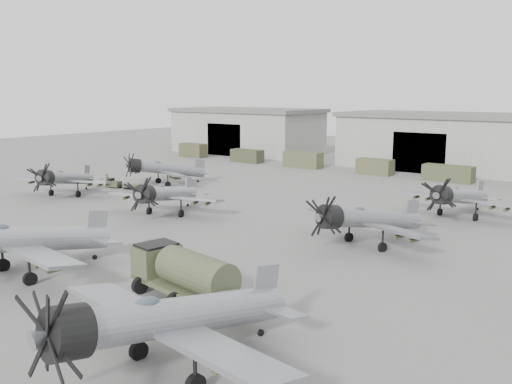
# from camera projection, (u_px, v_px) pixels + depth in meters

# --- Properties ---
(ground) EXTENTS (220.00, 220.00, 0.00)m
(ground) POSITION_uv_depth(u_px,v_px,m) (121.00, 257.00, 41.59)
(ground) COLOR #5A5A57
(ground) RESTS_ON ground
(hangar_left) EXTENTS (29.00, 14.80, 8.70)m
(hangar_left) POSITION_uv_depth(u_px,v_px,m) (247.00, 131.00, 111.96)
(hangar_left) COLOR #ACABA1
(hangar_left) RESTS_ON ground
(hangar_center) EXTENTS (29.00, 14.80, 8.70)m
(hangar_center) POSITION_uv_depth(u_px,v_px,m) (436.00, 141.00, 88.97)
(hangar_center) COLOR #ACABA1
(hangar_center) RESTS_ON ground
(support_truck_0) EXTENTS (5.30, 2.20, 2.50)m
(support_truck_0) POSITION_uv_depth(u_px,v_px,m) (193.00, 150.00, 105.12)
(support_truck_0) COLOR #42442C
(support_truck_0) RESTS_ON ground
(support_truck_1) EXTENTS (5.78, 2.20, 2.17)m
(support_truck_1) POSITION_uv_depth(u_px,v_px,m) (247.00, 156.00, 97.40)
(support_truck_1) COLOR #373A26
(support_truck_1) RESTS_ON ground
(support_truck_2) EXTENTS (6.40, 2.20, 2.51)m
(support_truck_2) POSITION_uv_depth(u_px,v_px,m) (303.00, 160.00, 90.47)
(support_truck_2) COLOR #494B31
(support_truck_2) RESTS_ON ground
(support_truck_3) EXTENTS (5.23, 2.20, 2.27)m
(support_truck_3) POSITION_uv_depth(u_px,v_px,m) (375.00, 167.00, 82.92)
(support_truck_3) COLOR #4A4B31
(support_truck_3) RESTS_ON ground
(support_truck_4) EXTENTS (6.65, 2.20, 2.20)m
(support_truck_4) POSITION_uv_depth(u_px,v_px,m) (448.00, 173.00, 76.43)
(support_truck_4) COLOR #40452D
(support_truck_4) RESTS_ON ground
(aircraft_near_1) EXTENTS (13.82, 12.43, 5.49)m
(aircraft_near_1) POSITION_uv_depth(u_px,v_px,m) (11.00, 241.00, 36.54)
(aircraft_near_1) COLOR #9C9EA4
(aircraft_near_1) RESTS_ON ground
(aircraft_near_2) EXTENTS (13.89, 12.50, 5.52)m
(aircraft_near_2) POSITION_uv_depth(u_px,v_px,m) (161.00, 320.00, 23.79)
(aircraft_near_2) COLOR gray
(aircraft_near_2) RESTS_ON ground
(aircraft_mid_0) EXTENTS (11.32, 10.26, 4.63)m
(aircraft_mid_0) POSITION_uv_depth(u_px,v_px,m) (63.00, 178.00, 65.30)
(aircraft_mid_0) COLOR gray
(aircraft_mid_0) RESTS_ON ground
(aircraft_mid_1) EXTENTS (11.72, 10.55, 4.69)m
(aircraft_mid_1) POSITION_uv_depth(u_px,v_px,m) (164.00, 194.00, 55.11)
(aircraft_mid_1) COLOR gray
(aircraft_mid_1) RESTS_ON ground
(aircraft_mid_2) EXTENTS (12.07, 10.86, 4.84)m
(aircraft_mid_2) POSITION_uv_depth(u_px,v_px,m) (365.00, 219.00, 44.07)
(aircraft_mid_2) COLOR gray
(aircraft_mid_2) RESTS_ON ground
(aircraft_far_0) EXTENTS (11.63, 10.53, 4.74)m
(aircraft_far_0) POSITION_uv_depth(u_px,v_px,m) (162.00, 169.00, 73.25)
(aircraft_far_0) COLOR gray
(aircraft_far_0) RESTS_ON ground
(aircraft_far_1) EXTENTS (11.73, 10.56, 4.67)m
(aircraft_far_1) POSITION_uv_depth(u_px,v_px,m) (458.00, 196.00, 54.03)
(aircraft_far_1) COLOR gray
(aircraft_far_1) RESTS_ON ground
(fuel_tanker) EXTENTS (8.23, 3.87, 3.05)m
(fuel_tanker) POSITION_uv_depth(u_px,v_px,m) (185.00, 272.00, 32.65)
(fuel_tanker) COLOR #444B31
(fuel_tanker) RESTS_ON ground
(tug_trailer) EXTENTS (6.08, 2.10, 1.20)m
(tug_trailer) POSITION_uv_depth(u_px,v_px,m) (123.00, 185.00, 70.96)
(tug_trailer) COLOR #40472E
(tug_trailer) RESTS_ON ground
(ground_crew) EXTENTS (0.55, 0.70, 1.69)m
(ground_crew) POSITION_uv_depth(u_px,v_px,m) (107.00, 181.00, 71.86)
(ground_crew) COLOR #494930
(ground_crew) RESTS_ON ground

